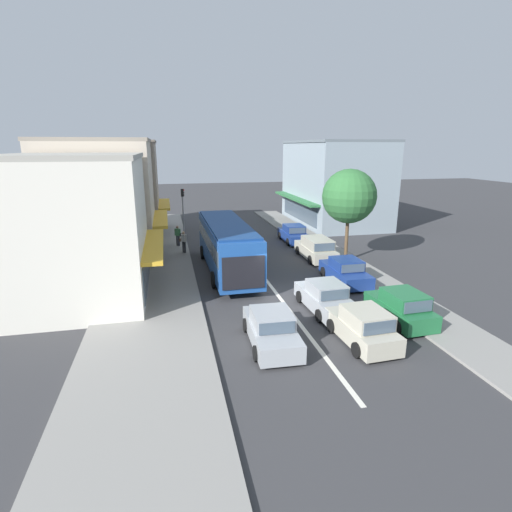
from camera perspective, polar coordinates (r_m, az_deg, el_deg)
name	(u,v)px	position (r m, az deg, el deg)	size (l,w,h in m)	color
ground_plane	(278,295)	(22.00, 3.14, -5.62)	(140.00, 140.00, 0.00)	#353538
lane_centre_line	(261,273)	(25.65, 0.73, -2.49)	(0.20, 28.00, 0.01)	silver
sidewalk_left	(153,270)	(26.94, -14.51, -1.97)	(5.20, 44.00, 0.14)	gray
kerb_right	(338,259)	(29.40, 11.66, -0.36)	(2.80, 44.00, 0.12)	gray
shopfront_corner_near	(79,229)	(22.65, -23.97, 3.57)	(7.52, 8.36, 7.53)	silver
shopfront_mid_block	(102,200)	(30.73, -21.18, 7.49)	(8.12, 7.78, 8.41)	beige
shopfront_far_end	(114,189)	(38.39, -19.57, 9.01)	(8.66, 7.44, 8.40)	gray
building_right_far	(334,183)	(43.08, 11.06, 10.25)	(8.51, 12.82, 8.47)	#84939E
city_bus	(227,243)	(25.72, -4.21, 1.86)	(2.84, 10.89, 3.23)	#1E4C99
hatchback_behind_bus_mid	(363,327)	(17.23, 15.02, -9.76)	(1.96, 3.78, 1.54)	#B7B29E
sedan_adjacent_lane_trail	(325,298)	(20.12, 9.89, -5.87)	(2.03, 4.27, 1.47)	#9EA3A8
sedan_queue_far_back	(271,329)	(16.60, 2.21, -10.39)	(2.02, 4.26, 1.47)	#9EA3A8
parked_hatchback_kerb_front	(401,308)	(19.70, 19.99, -6.93)	(1.93, 3.76, 1.54)	#1E6638
parked_sedan_kerb_second	(345,272)	(24.40, 12.63, -2.20)	(1.93, 4.22, 1.47)	navy
parked_wagon_kerb_third	(316,249)	(29.12, 8.58, 1.04)	(1.94, 4.50, 1.58)	#B7B29E
parked_sedan_kerb_rear	(294,234)	(34.15, 5.40, 3.12)	(1.94, 4.22, 1.47)	navy
traffic_light_downstreet	(183,204)	(37.10, -10.41, 7.36)	(0.33, 0.24, 4.20)	gray
street_tree_right	(349,196)	(28.34, 13.16, 8.29)	(3.71, 3.71, 6.44)	brown
pedestrian_with_handbag_near	(184,240)	(30.43, -10.29, 2.20)	(0.56, 0.55, 1.63)	#333338
pedestrian_browsing_midblock	(178,235)	(32.58, -11.09, 3.03)	(0.61, 0.49, 1.63)	#333338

